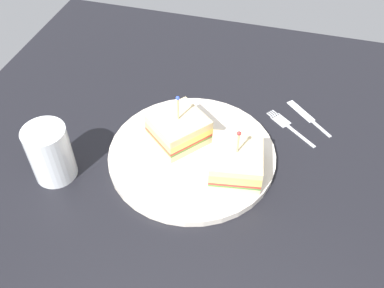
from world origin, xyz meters
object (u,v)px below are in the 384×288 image
Objects in this scene: drink_glass at (51,155)px; knife at (307,116)px; sandwich_half_front at (179,129)px; fork at (286,124)px; sandwich_half_back at (236,161)px; plate at (192,154)px.

knife is at bearing -146.89° from drink_glass.
sandwich_half_front is 21.61cm from fork.
sandwich_half_back is at bearing 60.20° from knife.
sandwich_half_back is 17.23cm from fork.
knife is (-10.75, -18.77, -3.57)cm from sandwich_half_back.
sandwich_half_front is at bearing 29.57° from fork.
sandwich_half_front is at bearing -22.69° from sandwich_half_back.
fork is at bearing -114.79° from sandwich_half_back.
plate is at bearing -15.64° from sandwich_half_back.
plate is 25.16cm from knife.
sandwich_half_back reaches higher than knife.
fork is 1.08× the size of knife.
sandwich_half_front is 12.42cm from sandwich_half_back.
fork is (-15.34, -12.98, -0.48)cm from plate.
sandwich_half_front reaches higher than drink_glass.
fork is (-7.07, -15.30, -3.57)cm from sandwich_half_back.
plate is 2.93× the size of fork.
drink_glass is at bearing 34.18° from sandwich_half_front.
plate reaches higher than fork.
knife is (-40.63, -26.49, -4.39)cm from drink_glass.
drink_glass reaches higher than fork.
sandwich_half_back reaches higher than fork.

